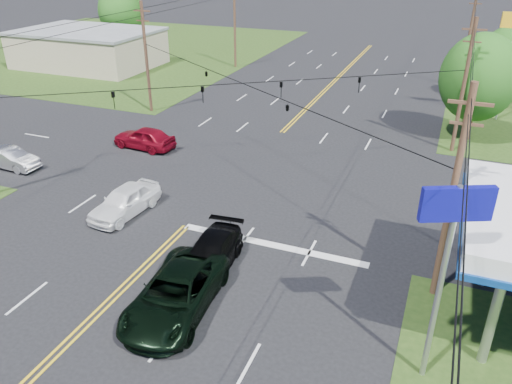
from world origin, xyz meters
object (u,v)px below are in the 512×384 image
at_px(tree_right_b, 507,57).
at_px(suv_black, 210,256).
at_px(tree_right_a, 479,78).
at_px(pickup_dkgreen, 176,293).
at_px(pole_left_far, 235,23).
at_px(pickup_white, 125,201).
at_px(sedan_silver, 10,158).
at_px(tree_far_l, 121,11).
at_px(pole_se, 452,195).
at_px(polesign_se, 451,234).
at_px(pole_right_far, 469,37).
at_px(pole_ne, 464,86).
at_px(pole_nw, 146,57).
at_px(retail_nw, 89,49).

distance_m(tree_right_b, suv_black, 37.74).
xyz_separation_m(tree_right_a, pickup_dkgreen, (-11.00, -26.22, -4.00)).
bearing_deg(tree_right_b, pole_left_far, 172.28).
distance_m(tree_right_b, pickup_white, 38.10).
bearing_deg(pickup_white, sedan_silver, 172.72).
bearing_deg(tree_far_l, pole_se, -42.34).
xyz_separation_m(pickup_dkgreen, polesign_se, (10.00, 0.22, 5.09)).
xyz_separation_m(pole_right_far, tree_far_l, (-45.00, 4.00, 0.03)).
relative_size(pole_ne, sedan_silver, 2.25).
relative_size(pole_se, suv_black, 1.81).
height_order(pole_se, polesign_se, pole_se).
bearing_deg(tree_right_b, pole_right_far, 131.19).
bearing_deg(pole_se, pole_ne, 90.00).
bearing_deg(suv_black, polesign_se, -21.81).
bearing_deg(polesign_se, tree_far_l, 134.37).
xyz_separation_m(pole_ne, tree_right_b, (3.50, 15.00, -0.70)).
distance_m(pole_ne, tree_right_b, 15.42).
xyz_separation_m(pole_nw, tree_right_b, (29.50, 15.00, -0.70)).
height_order(pole_se, suv_black, pole_se).
bearing_deg(tree_right_a, pole_ne, -108.43).
distance_m(pole_se, tree_right_b, 33.19).
xyz_separation_m(sedan_silver, polesign_se, (27.96, -8.50, 5.26)).
bearing_deg(pole_ne, pickup_white, -134.82).
distance_m(pole_nw, pole_left_far, 19.00).
height_order(pole_se, pole_left_far, pole_left_far).
bearing_deg(pickup_white, suv_black, -18.58).
height_order(pole_left_far, pole_right_far, same).
bearing_deg(pickup_white, pole_ne, 50.62).
height_order(suv_black, sedan_silver, suv_black).
relative_size(tree_right_a, pickup_dkgreen, 1.31).
distance_m(tree_right_b, polesign_se, 38.20).
bearing_deg(suv_black, pole_right_far, 70.15).
xyz_separation_m(pole_se, pole_left_far, (-26.00, 37.00, 0.25)).
bearing_deg(pole_se, sedan_silver, 172.87).
relative_size(pole_ne, suv_black, 1.81).
bearing_deg(tree_right_a, pole_nw, -173.66).
xyz_separation_m(pole_right_far, polesign_se, (0.00, -42.00, 0.78)).
xyz_separation_m(pole_se, pole_nw, (-26.00, 18.00, 0.00)).
bearing_deg(tree_right_b, pickup_dkgreen, -109.45).
height_order(pole_ne, sedan_silver, pole_ne).
bearing_deg(pickup_white, polesign_se, -14.11).
xyz_separation_m(retail_nw, sedan_silver, (15.04, -27.50, -1.30)).
bearing_deg(polesign_se, pickup_white, 160.45).
bearing_deg(tree_right_b, pole_se, -96.05).
relative_size(pole_left_far, tree_right_a, 1.22).
xyz_separation_m(pole_left_far, sedan_silver, (-1.96, -33.50, -4.47)).
height_order(tree_far_l, polesign_se, tree_far_l).
bearing_deg(suv_black, tree_right_a, 59.01).
bearing_deg(pole_se, polesign_se, -90.00).
xyz_separation_m(pole_right_far, sedan_silver, (-27.96, -33.50, -4.47)).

